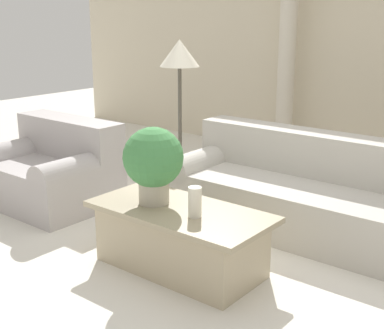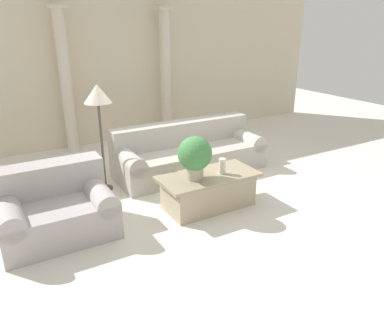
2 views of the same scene
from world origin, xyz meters
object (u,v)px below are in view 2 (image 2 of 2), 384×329
(coffee_table, at_px, (208,190))
(floor_lamp, at_px, (98,99))
(potted_plant, at_px, (195,155))
(sofa_long, at_px, (188,153))
(loveseat, at_px, (56,208))

(coffee_table, distance_m, floor_lamp, 1.95)
(potted_plant, height_order, floor_lamp, floor_lamp)
(sofa_long, height_order, coffee_table, sofa_long)
(coffee_table, bearing_deg, potted_plant, -173.97)
(potted_plant, relative_size, floor_lamp, 0.36)
(sofa_long, relative_size, potted_plant, 4.36)
(sofa_long, relative_size, floor_lamp, 1.57)
(sofa_long, distance_m, potted_plant, 1.49)
(loveseat, relative_size, floor_lamp, 0.81)
(coffee_table, xyz_separation_m, floor_lamp, (-1.03, 1.23, 1.11))
(sofa_long, relative_size, loveseat, 1.95)
(coffee_table, relative_size, potted_plant, 2.36)
(loveseat, xyz_separation_m, floor_lamp, (0.87, 0.91, 1.02))
(potted_plant, xyz_separation_m, floor_lamp, (-0.80, 1.26, 0.57))
(coffee_table, relative_size, floor_lamp, 0.85)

